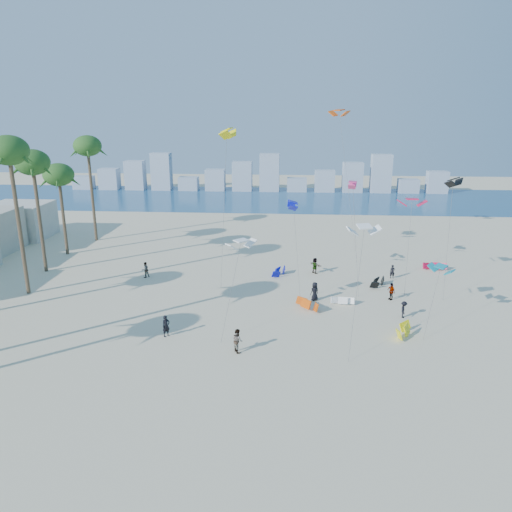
{
  "coord_description": "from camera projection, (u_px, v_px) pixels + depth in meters",
  "views": [
    {
      "loc": [
        6.22,
        -29.5,
        18.36
      ],
      "look_at": [
        3.0,
        16.0,
        4.5
      ],
      "focal_mm": 34.49,
      "sensor_mm": 36.0,
      "label": 1
    }
  ],
  "objects": [
    {
      "name": "ocean",
      "position": [
        261.0,
        199.0,
        102.63
      ],
      "size": [
        220.0,
        220.0,
        0.0
      ],
      "primitive_type": "plane",
      "color": "navy",
      "rests_on": "ground"
    },
    {
      "name": "ground",
      "position": [
        196.0,
        384.0,
        33.91
      ],
      "size": [
        220.0,
        220.0,
        0.0
      ],
      "primitive_type": "plane",
      "color": "beige",
      "rests_on": "ground"
    },
    {
      "name": "kitesurfer_near",
      "position": [
        166.0,
        326.0,
        40.81
      ],
      "size": [
        0.8,
        0.78,
        1.85
      ],
      "primitive_type": "imported",
      "rotation": [
        0.0,
        0.0,
        0.74
      ],
      "color": "black",
      "rests_on": "ground"
    },
    {
      "name": "kitesurfers_far",
      "position": [
        309.0,
        280.0,
        51.68
      ],
      "size": [
        28.44,
        13.37,
        1.88
      ],
      "color": "black",
      "rests_on": "ground"
    },
    {
      "name": "grounded_kites",
      "position": [
        359.0,
        291.0,
        49.87
      ],
      "size": [
        20.96,
        19.8,
        0.91
      ],
      "color": "#D64D0B",
      "rests_on": "ground"
    },
    {
      "name": "distant_skyline",
      "position": [
        258.0,
        177.0,
        111.36
      ],
      "size": [
        85.0,
        3.0,
        8.4
      ],
      "color": "#9EADBF",
      "rests_on": "ground"
    },
    {
      "name": "flying_kites",
      "position": [
        329.0,
        178.0,
        49.55
      ],
      "size": [
        25.96,
        32.39,
        18.56
      ],
      "color": "white",
      "rests_on": "ground"
    },
    {
      "name": "kitesurfer_mid",
      "position": [
        238.0,
        340.0,
        38.23
      ],
      "size": [
        1.08,
        1.16,
        1.9
      ],
      "primitive_type": "imported",
      "rotation": [
        0.0,
        0.0,
        2.09
      ],
      "color": "gray",
      "rests_on": "ground"
    },
    {
      "name": "palm_row",
      "position": [
        2.0,
        178.0,
        47.35
      ],
      "size": [
        9.36,
        44.8,
        15.87
      ],
      "color": "brown",
      "rests_on": "ground"
    }
  ]
}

